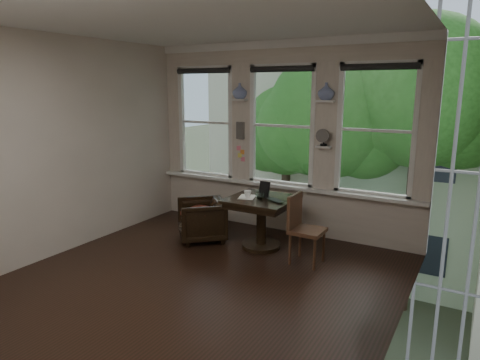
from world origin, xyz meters
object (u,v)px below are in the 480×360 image
Objects in this scene: armchair_left at (202,220)px; mug at (248,194)px; side_chair_right at (308,230)px; laptop at (273,201)px; table at (261,223)px.

mug reaches higher than armchair_left.
laptop is at bearing 81.89° from side_chair_right.
armchair_left is 1.25m from laptop.
table is 0.47m from mug.
side_chair_right is 1.04m from mug.
armchair_left is 2.34× the size of laptop.
table is at bearing -178.68° from laptop.
mug is (-0.97, 0.13, 0.34)m from side_chair_right.
laptop is (-0.55, 0.08, 0.30)m from side_chair_right.
table is 0.47m from laptop.
side_chair_right is at bearing 18.99° from laptop.
side_chair_right is (1.72, -0.03, 0.14)m from armchair_left.
mug is (-0.42, 0.04, 0.04)m from laptop.
laptop is 0.42m from mug.
mug is at bearing 54.19° from armchair_left.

